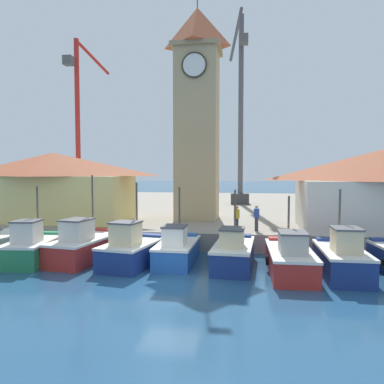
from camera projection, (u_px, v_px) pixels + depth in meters
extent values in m
plane|color=navy|center=(170.00, 284.00, 16.16)|extent=(300.00, 300.00, 0.00)
cube|color=gray|center=(219.00, 209.00, 42.32)|extent=(120.00, 40.00, 1.12)
cube|color=silver|center=(18.00, 230.00, 22.90)|extent=(1.63, 0.72, 0.24)
cube|color=#237A4C|center=(34.00, 252.00, 20.03)|extent=(2.42, 4.38, 1.11)
cube|color=#237A4C|center=(48.00, 234.00, 21.83)|extent=(1.73, 0.78, 0.24)
cube|color=silver|center=(34.00, 241.00, 19.99)|extent=(2.49, 4.45, 0.12)
cube|color=beige|center=(27.00, 232.00, 19.23)|extent=(1.31, 1.38, 1.07)
cube|color=#4C4C51|center=(27.00, 221.00, 19.19)|extent=(1.40, 1.47, 0.08)
cylinder|color=#4C4742|center=(38.00, 212.00, 20.43)|extent=(0.10, 0.10, 2.84)
torus|color=black|center=(17.00, 251.00, 20.28)|extent=(0.18, 0.53, 0.52)
cube|color=#AD2823|center=(87.00, 250.00, 20.47)|extent=(2.73, 5.32, 1.16)
cube|color=#AD2823|center=(108.00, 231.00, 22.61)|extent=(1.77, 0.85, 0.24)
cube|color=silver|center=(87.00, 238.00, 20.44)|extent=(2.80, 5.39, 0.12)
cube|color=beige|center=(77.00, 230.00, 19.55)|extent=(1.41, 1.68, 1.04)
cube|color=#4C4C51|center=(77.00, 220.00, 19.52)|extent=(1.50, 1.78, 0.08)
cylinder|color=#4C4742|center=(93.00, 205.00, 20.94)|extent=(0.10, 0.10, 3.39)
torus|color=black|center=(73.00, 247.00, 21.03)|extent=(0.20, 0.53, 0.52)
cube|color=navy|center=(133.00, 255.00, 19.34)|extent=(2.73, 4.39, 1.12)
cube|color=navy|center=(147.00, 236.00, 21.00)|extent=(1.84, 0.89, 0.24)
cube|color=silver|center=(132.00, 243.00, 19.30)|extent=(2.80, 4.46, 0.12)
cube|color=beige|center=(126.00, 234.00, 18.58)|extent=(1.43, 1.42, 1.07)
cube|color=#4C4C51|center=(126.00, 222.00, 18.55)|extent=(1.53, 1.51, 0.08)
cylinder|color=#4C4742|center=(137.00, 211.00, 19.69)|extent=(0.10, 0.10, 3.06)
torus|color=black|center=(116.00, 252.00, 19.88)|extent=(0.21, 0.53, 0.52)
cube|color=#2356A8|center=(178.00, 254.00, 19.78)|extent=(1.85, 4.30, 1.05)
cube|color=#2356A8|center=(184.00, 235.00, 21.61)|extent=(1.55, 0.61, 0.24)
cube|color=silver|center=(178.00, 243.00, 19.74)|extent=(1.91, 4.36, 0.12)
cube|color=silver|center=(175.00, 236.00, 18.97)|extent=(1.10, 1.29, 0.89)
cube|color=#4C4C51|center=(175.00, 226.00, 18.94)|extent=(1.18, 1.38, 0.08)
cylinder|color=#4C4742|center=(179.00, 214.00, 20.18)|extent=(0.10, 0.10, 2.86)
torus|color=black|center=(160.00, 252.00, 20.14)|extent=(0.12, 0.52, 0.52)
cube|color=navy|center=(234.00, 256.00, 19.07)|extent=(2.08, 4.77, 1.09)
cube|color=navy|center=(237.00, 236.00, 21.07)|extent=(1.58, 0.68, 0.24)
cube|color=silver|center=(234.00, 245.00, 19.04)|extent=(2.14, 4.83, 0.12)
cube|color=beige|center=(232.00, 238.00, 18.21)|extent=(1.17, 1.46, 0.85)
cube|color=#4C4C51|center=(232.00, 229.00, 18.18)|extent=(1.25, 1.54, 0.08)
cylinder|color=#4C4742|center=(235.00, 216.00, 19.52)|extent=(0.10, 0.10, 2.71)
torus|color=black|center=(215.00, 254.00, 19.50)|extent=(0.15, 0.53, 0.52)
cube|color=#AD2823|center=(290.00, 262.00, 17.86)|extent=(2.05, 5.16, 1.07)
cube|color=#AD2823|center=(284.00, 240.00, 20.11)|extent=(1.66, 0.64, 0.24)
cube|color=silver|center=(290.00, 250.00, 17.82)|extent=(2.12, 5.22, 0.12)
cube|color=#B2ADA3|center=(293.00, 243.00, 16.91)|extent=(1.20, 1.56, 0.90)
cube|color=#4C4C51|center=(293.00, 232.00, 16.88)|extent=(1.28, 1.64, 0.08)
cylinder|color=#4C4742|center=(289.00, 221.00, 18.38)|extent=(0.10, 0.10, 2.49)
torus|color=black|center=(267.00, 260.00, 18.25)|extent=(0.13, 0.52, 0.52)
cube|color=navy|center=(341.00, 263.00, 17.44)|extent=(1.89, 4.51, 1.18)
cube|color=navy|center=(332.00, 240.00, 19.37)|extent=(1.60, 0.61, 0.24)
cube|color=silver|center=(342.00, 250.00, 17.40)|extent=(1.95, 4.57, 0.12)
cube|color=beige|center=(346.00, 241.00, 16.59)|extent=(1.13, 1.35, 1.03)
cube|color=#4C4C51|center=(346.00, 228.00, 16.56)|extent=(1.21, 1.43, 0.08)
cylinder|color=#4C4742|center=(339.00, 218.00, 17.87)|extent=(0.10, 0.10, 2.74)
torus|color=black|center=(318.00, 261.00, 17.82)|extent=(0.12, 0.52, 0.52)
torus|color=black|center=(384.00, 263.00, 17.43)|extent=(0.17, 0.53, 0.52)
cube|color=tan|center=(197.00, 136.00, 29.01)|extent=(3.18, 3.18, 12.90)
cube|color=#9C865F|center=(197.00, 49.00, 28.62)|extent=(3.68, 3.68, 0.30)
pyramid|color=#C1603D|center=(197.00, 27.00, 28.52)|extent=(3.68, 3.68, 2.98)
cylinder|color=white|center=(194.00, 65.00, 27.09)|extent=(1.75, 0.12, 1.75)
torus|color=#332D23|center=(194.00, 65.00, 27.05)|extent=(1.87, 0.12, 1.87)
cube|color=#E5D17A|center=(53.00, 198.00, 28.12)|extent=(11.34, 5.01, 3.39)
pyramid|color=#C1603D|center=(53.00, 164.00, 27.97)|extent=(11.74, 5.41, 1.72)
cube|color=maroon|center=(79.00, 197.00, 43.70)|extent=(2.00, 2.00, 1.20)
cylinder|color=red|center=(78.00, 116.00, 43.15)|extent=(0.56, 0.56, 17.59)
cylinder|color=red|center=(93.00, 58.00, 45.27)|extent=(2.07, 5.69, 2.77)
cube|color=#4C4C4C|center=(68.00, 61.00, 41.63)|extent=(1.00, 1.00, 1.00)
cube|color=#353539|center=(240.00, 199.00, 42.02)|extent=(2.00, 2.00, 1.20)
cylinder|color=#4C4C51|center=(241.00, 105.00, 41.40)|extent=(0.56, 0.56, 19.63)
cylinder|color=#4C4C51|center=(236.00, 36.00, 44.38)|extent=(1.89, 7.09, 3.93)
cube|color=#4C4C4C|center=(244.00, 39.00, 39.76)|extent=(1.00, 1.00, 1.00)
cylinder|color=#33333D|center=(256.00, 224.00, 23.38)|extent=(0.22, 0.22, 0.85)
cube|color=#2D4CA5|center=(257.00, 213.00, 23.34)|extent=(0.34, 0.22, 0.56)
sphere|color=tan|center=(257.00, 207.00, 23.32)|extent=(0.20, 0.20, 0.20)
cylinder|color=#33333D|center=(237.00, 225.00, 23.06)|extent=(0.22, 0.22, 0.85)
cube|color=gold|center=(237.00, 214.00, 23.02)|extent=(0.34, 0.22, 0.56)
sphere|color=#9E7051|center=(237.00, 207.00, 22.99)|extent=(0.20, 0.20, 0.20)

